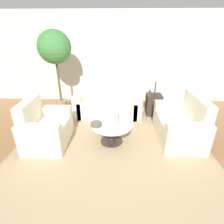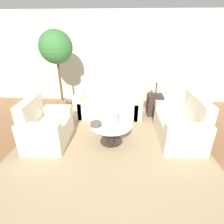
{
  "view_description": "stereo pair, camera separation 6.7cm",
  "coord_description": "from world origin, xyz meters",
  "px_view_note": "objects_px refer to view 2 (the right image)",
  "views": [
    {
      "loc": [
        0.1,
        -2.41,
        2.07
      ],
      "look_at": [
        -0.02,
        0.83,
        0.55
      ],
      "focal_mm": 28.0,
      "sensor_mm": 36.0,
      "label": 1
    },
    {
      "loc": [
        0.17,
        -2.41,
        2.07
      ],
      "look_at": [
        -0.02,
        0.83,
        0.55
      ],
      "focal_mm": 28.0,
      "sensor_mm": 36.0,
      "label": 2
    }
  ],
  "objects_px": {
    "loveseat": "(182,126)",
    "sofa_main": "(109,103)",
    "coffee_table": "(111,130)",
    "potted_plant": "(56,51)",
    "armchair": "(45,129)",
    "vase": "(116,118)",
    "bowl": "(96,124)",
    "table_lamp": "(158,76)"
  },
  "relations": [
    {
      "from": "sofa_main",
      "to": "armchair",
      "type": "distance_m",
      "value": 1.86
    },
    {
      "from": "loveseat",
      "to": "table_lamp",
      "type": "relative_size",
      "value": 1.93
    },
    {
      "from": "vase",
      "to": "bowl",
      "type": "height_order",
      "value": "vase"
    },
    {
      "from": "sofa_main",
      "to": "loveseat",
      "type": "xyz_separation_m",
      "value": [
        1.58,
        -1.18,
        -0.0
      ]
    },
    {
      "from": "potted_plant",
      "to": "vase",
      "type": "bearing_deg",
      "value": -41.65
    },
    {
      "from": "sofa_main",
      "to": "coffee_table",
      "type": "distance_m",
      "value": 1.38
    },
    {
      "from": "armchair",
      "to": "bowl",
      "type": "bearing_deg",
      "value": -91.39
    },
    {
      "from": "table_lamp",
      "to": "vase",
      "type": "distance_m",
      "value": 1.69
    },
    {
      "from": "loveseat",
      "to": "bowl",
      "type": "relative_size",
      "value": 6.04
    },
    {
      "from": "sofa_main",
      "to": "armchair",
      "type": "relative_size",
      "value": 1.67
    },
    {
      "from": "table_lamp",
      "to": "bowl",
      "type": "bearing_deg",
      "value": -133.75
    },
    {
      "from": "armchair",
      "to": "table_lamp",
      "type": "distance_m",
      "value": 2.87
    },
    {
      "from": "sofa_main",
      "to": "bowl",
      "type": "bearing_deg",
      "value": -95.61
    },
    {
      "from": "coffee_table",
      "to": "bowl",
      "type": "bearing_deg",
      "value": -166.07
    },
    {
      "from": "armchair",
      "to": "potted_plant",
      "type": "distance_m",
      "value": 2.01
    },
    {
      "from": "armchair",
      "to": "potted_plant",
      "type": "relative_size",
      "value": 0.48
    },
    {
      "from": "vase",
      "to": "sofa_main",
      "type": "bearing_deg",
      "value": 100.65
    },
    {
      "from": "loveseat",
      "to": "sofa_main",
      "type": "bearing_deg",
      "value": -126.61
    },
    {
      "from": "sofa_main",
      "to": "potted_plant",
      "type": "xyz_separation_m",
      "value": [
        -1.29,
        0.07,
        1.31
      ]
    },
    {
      "from": "loveseat",
      "to": "armchair",
      "type": "bearing_deg",
      "value": -84.38
    },
    {
      "from": "vase",
      "to": "bowl",
      "type": "distance_m",
      "value": 0.42
    },
    {
      "from": "potted_plant",
      "to": "vase",
      "type": "relative_size",
      "value": 10.05
    },
    {
      "from": "coffee_table",
      "to": "potted_plant",
      "type": "distance_m",
      "value": 2.45
    },
    {
      "from": "bowl",
      "to": "table_lamp",
      "type": "bearing_deg",
      "value": 46.25
    },
    {
      "from": "sofa_main",
      "to": "loveseat",
      "type": "height_order",
      "value": "sofa_main"
    },
    {
      "from": "coffee_table",
      "to": "table_lamp",
      "type": "height_order",
      "value": "table_lamp"
    },
    {
      "from": "coffee_table",
      "to": "vase",
      "type": "relative_size",
      "value": 3.93
    },
    {
      "from": "vase",
      "to": "bowl",
      "type": "xyz_separation_m",
      "value": [
        -0.38,
        -0.15,
        -0.07
      ]
    },
    {
      "from": "coffee_table",
      "to": "bowl",
      "type": "xyz_separation_m",
      "value": [
        -0.29,
        -0.07,
        0.18
      ]
    },
    {
      "from": "sofa_main",
      "to": "loveseat",
      "type": "bearing_deg",
      "value": -36.78
    },
    {
      "from": "armchair",
      "to": "vase",
      "type": "relative_size",
      "value": 4.86
    },
    {
      "from": "armchair",
      "to": "potted_plant",
      "type": "xyz_separation_m",
      "value": [
        -0.12,
        1.52,
        1.31
      ]
    },
    {
      "from": "sofa_main",
      "to": "armchair",
      "type": "bearing_deg",
      "value": -128.88
    },
    {
      "from": "vase",
      "to": "table_lamp",
      "type": "bearing_deg",
      "value": 52.54
    },
    {
      "from": "vase",
      "to": "loveseat",
      "type": "bearing_deg",
      "value": 4.61
    },
    {
      "from": "armchair",
      "to": "coffee_table",
      "type": "relative_size",
      "value": 1.24
    },
    {
      "from": "sofa_main",
      "to": "vase",
      "type": "height_order",
      "value": "sofa_main"
    },
    {
      "from": "loveseat",
      "to": "bowl",
      "type": "height_order",
      "value": "loveseat"
    },
    {
      "from": "table_lamp",
      "to": "sofa_main",
      "type": "bearing_deg",
      "value": 178.92
    },
    {
      "from": "sofa_main",
      "to": "vase",
      "type": "bearing_deg",
      "value": -79.35
    },
    {
      "from": "armchair",
      "to": "coffee_table",
      "type": "distance_m",
      "value": 1.32
    },
    {
      "from": "potted_plant",
      "to": "table_lamp",
      "type": "bearing_deg",
      "value": -2.17
    }
  ]
}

